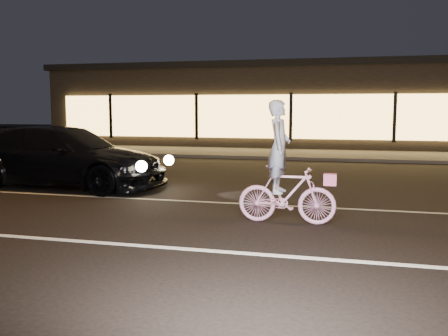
# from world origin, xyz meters

# --- Properties ---
(ground) EXTENTS (90.00, 90.00, 0.00)m
(ground) POSITION_xyz_m (0.00, 0.00, 0.00)
(ground) COLOR black
(ground) RESTS_ON ground
(lane_stripe_near) EXTENTS (60.00, 0.12, 0.01)m
(lane_stripe_near) POSITION_xyz_m (0.00, -1.50, 0.00)
(lane_stripe_near) COLOR silver
(lane_stripe_near) RESTS_ON ground
(lane_stripe_far) EXTENTS (60.00, 0.10, 0.01)m
(lane_stripe_far) POSITION_xyz_m (0.00, 2.00, 0.00)
(lane_stripe_far) COLOR gray
(lane_stripe_far) RESTS_ON ground
(sidewalk) EXTENTS (30.00, 4.00, 0.12)m
(sidewalk) POSITION_xyz_m (0.00, 13.00, 0.06)
(sidewalk) COLOR #383533
(sidewalk) RESTS_ON ground
(storefront) EXTENTS (25.40, 8.42, 4.20)m
(storefront) POSITION_xyz_m (0.00, 18.97, 2.15)
(storefront) COLOR black
(storefront) RESTS_ON ground
(cyclist) EXTENTS (1.70, 0.58, 2.14)m
(cyclist) POSITION_xyz_m (1.61, 0.46, 0.76)
(cyclist) COLOR #FF53AB
(cyclist) RESTS_ON ground
(sedan) EXTENTS (5.46, 2.60, 1.54)m
(sedan) POSITION_xyz_m (-4.29, 3.10, 0.77)
(sedan) COLOR black
(sedan) RESTS_ON ground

